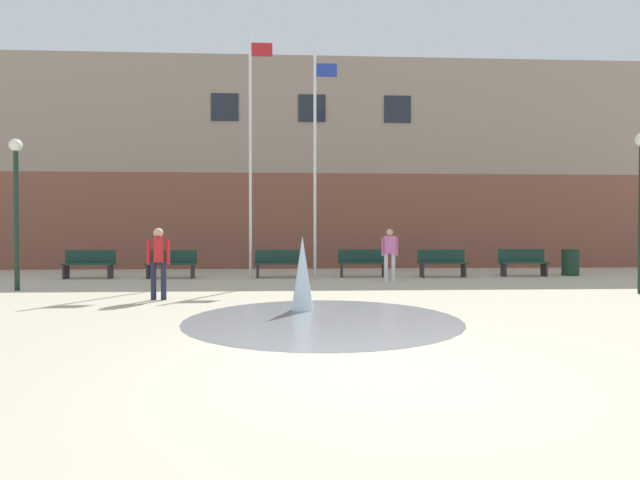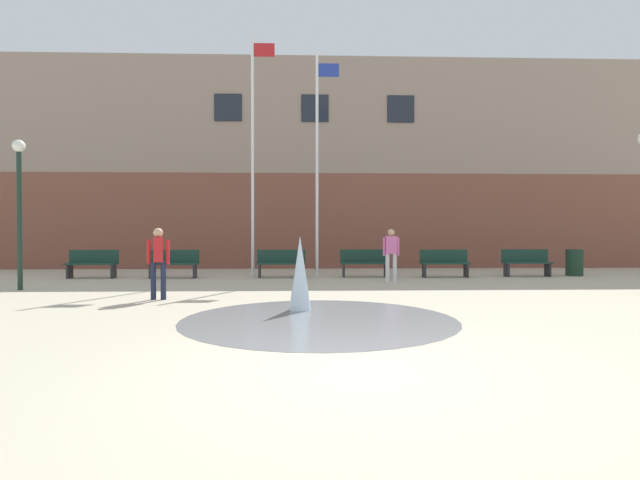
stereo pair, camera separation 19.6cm
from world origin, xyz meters
The scene contains 15 objects.
ground_plane centered at (0.00, 0.00, 0.00)m, with size 100.00×100.00×0.00m, color #BCB299.
library_building centered at (0.00, 17.97, 4.32)m, with size 36.00×6.05×8.65m.
splash_fountain centered at (-0.42, 3.83, 0.43)m, with size 4.74×4.74×1.43m.
park_bench_far_left centered at (-7.33, 11.10, 0.48)m, with size 1.60×0.44×0.91m.
park_bench_left_of_flagpoles centered at (-4.70, 11.02, 0.48)m, with size 1.60×0.44×0.91m.
park_bench_under_left_flagpole centered at (-1.21, 11.08, 0.48)m, with size 1.60×0.44×0.91m.
park_bench_center centered at (1.55, 11.18, 0.48)m, with size 1.60×0.44×0.91m.
park_bench_under_right_flagpole centered at (4.20, 11.00, 0.48)m, with size 1.60×0.44×0.91m.
park_bench_near_trashcan centered at (7.03, 11.18, 0.48)m, with size 1.60×0.44×0.91m.
teen_by_trashcan centered at (-3.70, 5.83, 0.93)m, with size 0.50×0.38×1.59m.
adult_in_red centered at (2.17, 9.60, 0.93)m, with size 0.50×0.21×1.59m.
flagpole_left centered at (-2.17, 11.67, 4.39)m, with size 0.80×0.10×8.27m.
flagpole_right centered at (0.02, 11.67, 4.05)m, with size 0.80×0.10×7.62m.
lamp_post_left_lane centered at (-7.80, 7.79, 2.53)m, with size 0.32×0.32×3.87m.
trash_can centered at (8.78, 11.36, 0.45)m, with size 0.56×0.56×0.90m, color #193323.
Camera 2 is at (-0.50, -5.32, 1.52)m, focal length 28.00 mm.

